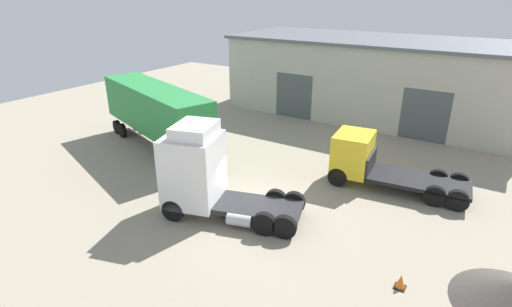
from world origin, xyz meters
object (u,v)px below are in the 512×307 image
at_px(tractor_unit_white, 202,172).
at_px(flatbed_truck_yellow, 371,161).
at_px(oil_drum, 214,172).
at_px(traffic_cone, 401,282).
at_px(container_trailer_green, 155,110).

height_order(tractor_unit_white, flatbed_truck_yellow, tractor_unit_white).
relative_size(oil_drum, traffic_cone, 1.60).
bearing_deg(traffic_cone, flatbed_truck_yellow, 115.39).
distance_m(tractor_unit_white, container_trailer_green, 9.31).
bearing_deg(flatbed_truck_yellow, tractor_unit_white, 45.67).
height_order(tractor_unit_white, traffic_cone, tractor_unit_white).
xyz_separation_m(oil_drum, traffic_cone, (11.09, -3.42, -0.19)).
xyz_separation_m(tractor_unit_white, container_trailer_green, (-7.92, 4.87, 0.54)).
distance_m(tractor_unit_white, flatbed_truck_yellow, 9.19).
distance_m(container_trailer_green, flatbed_truck_yellow, 13.85).
bearing_deg(tractor_unit_white, oil_drum, -75.85).
relative_size(container_trailer_green, oil_drum, 12.49).
bearing_deg(tractor_unit_white, container_trailer_green, -48.31).
xyz_separation_m(flatbed_truck_yellow, oil_drum, (-7.51, -4.12, -0.89)).
xyz_separation_m(tractor_unit_white, traffic_cone, (9.26, -0.36, -1.82)).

